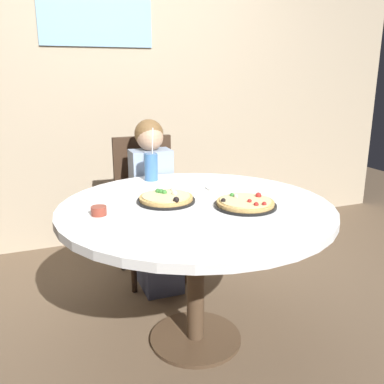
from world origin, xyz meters
The scene contains 10 objects.
ground_plane centered at (0.00, 0.00, 0.00)m, with size 8.00×8.00×0.00m, color brown.
wall_with_window centered at (0.00, 1.63, 1.45)m, with size 5.20×0.14×2.90m.
dining_table centered at (0.00, 0.00, 0.66)m, with size 1.32×1.32×0.75m.
chair_wooden centered at (0.00, 0.87, 0.53)m, with size 0.41×0.41×0.95m.
diner_child centered at (0.00, 0.69, 0.48)m, with size 0.26×0.41×1.08m.
pizza_veggie centered at (-0.12, 0.10, 0.77)m, with size 0.29×0.29×0.05m.
pizza_cheese centered at (0.21, -0.12, 0.77)m, with size 0.30×0.30×0.05m.
soda_cup centered at (-0.06, 0.54, 0.83)m, with size 0.08×0.08×0.31m.
sauce_bowl centered at (-0.46, 0.02, 0.77)m, with size 0.07×0.07×0.04m, color brown.
plate_small centered at (0.25, 0.22, 0.76)m, with size 0.18×0.18×0.01m, color white.
Camera 1 is at (-0.74, -1.80, 1.36)m, focal length 39.53 mm.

